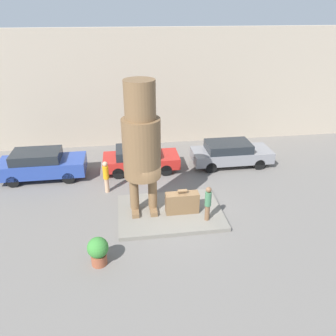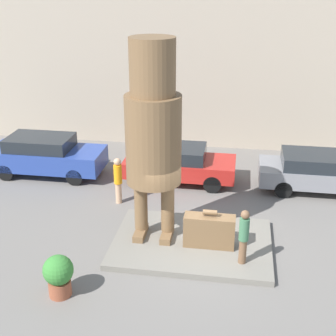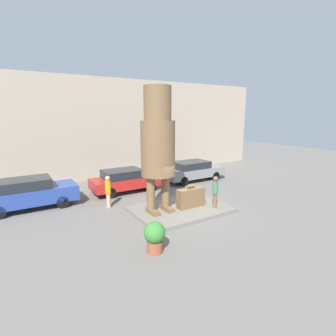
% 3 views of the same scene
% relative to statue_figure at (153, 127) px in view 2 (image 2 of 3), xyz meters
% --- Properties ---
extents(ground_plane, '(60.00, 60.00, 0.00)m').
position_rel_statue_figure_xyz_m(ground_plane, '(1.17, -0.18, -3.62)').
color(ground_plane, slate).
extents(pedestal, '(4.70, 3.35, 0.18)m').
position_rel_statue_figure_xyz_m(pedestal, '(1.17, -0.18, -3.53)').
color(pedestal, slate).
rests_on(pedestal, ground_plane).
extents(building_backdrop, '(28.00, 0.60, 7.41)m').
position_rel_statue_figure_xyz_m(building_backdrop, '(1.17, 8.79, 0.08)').
color(building_backdrop, tan).
rests_on(building_backdrop, ground_plane).
extents(statue_figure, '(1.59, 1.59, 5.89)m').
position_rel_statue_figure_xyz_m(statue_figure, '(0.00, 0.00, 0.00)').
color(statue_figure, brown).
rests_on(statue_figure, pedestal).
extents(giant_suitcase, '(1.48, 0.49, 1.17)m').
position_rel_statue_figure_xyz_m(giant_suitcase, '(1.69, -0.35, -2.95)').
color(giant_suitcase, brown).
rests_on(giant_suitcase, pedestal).
extents(tourist, '(0.27, 0.27, 1.62)m').
position_rel_statue_figure_xyz_m(tourist, '(2.66, -1.08, -2.56)').
color(tourist, brown).
rests_on(tourist, pedestal).
extents(parked_car_blue, '(4.57, 1.82, 1.60)m').
position_rel_statue_figure_xyz_m(parked_car_blue, '(-5.24, 4.25, -2.77)').
color(parked_car_blue, '#284293').
rests_on(parked_car_blue, ground_plane).
extents(parked_car_red, '(4.25, 1.78, 1.44)m').
position_rel_statue_figure_xyz_m(parked_car_red, '(0.13, 4.39, -2.85)').
color(parked_car_red, '#B2231E').
rests_on(parked_car_red, ground_plane).
extents(parked_car_grey, '(4.63, 1.86, 1.44)m').
position_rel_statue_figure_xyz_m(parked_car_grey, '(5.46, 4.43, -2.85)').
color(parked_car_grey, gray).
rests_on(parked_car_grey, ground_plane).
extents(planter_pot, '(0.77, 0.77, 1.14)m').
position_rel_statue_figure_xyz_m(planter_pot, '(-1.88, -3.00, -3.00)').
color(planter_pot, brown).
rests_on(planter_pot, ground_plane).
extents(worker_hivis, '(0.29, 0.29, 1.70)m').
position_rel_statue_figure_xyz_m(worker_hivis, '(-1.71, 2.25, -2.69)').
color(worker_hivis, tan).
rests_on(worker_hivis, ground_plane).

